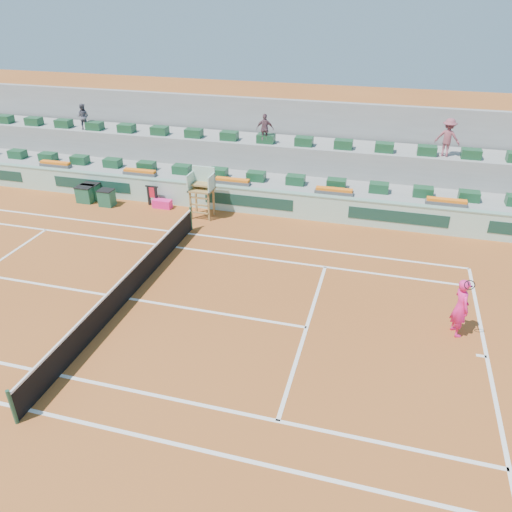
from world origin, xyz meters
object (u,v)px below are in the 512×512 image
object	(u,v)px
umpire_chair	(202,186)
tennis_player	(461,307)
player_bag	(162,204)
drink_cooler_a	(107,198)

from	to	relation	value
umpire_chair	tennis_player	bearing A→B (deg)	-30.53
player_bag	tennis_player	xyz separation A→B (m)	(13.39, -6.92, 0.79)
tennis_player	drink_cooler_a	bearing A→B (deg)	158.28
drink_cooler_a	tennis_player	world-z (taller)	tennis_player
drink_cooler_a	tennis_player	xyz separation A→B (m)	(16.18, -6.45, 0.57)
player_bag	drink_cooler_a	world-z (taller)	drink_cooler_a
umpire_chair	player_bag	bearing A→B (deg)	170.07
player_bag	umpire_chair	distance (m)	2.73
player_bag	umpire_chair	bearing A→B (deg)	-9.93
player_bag	tennis_player	bearing A→B (deg)	-27.34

